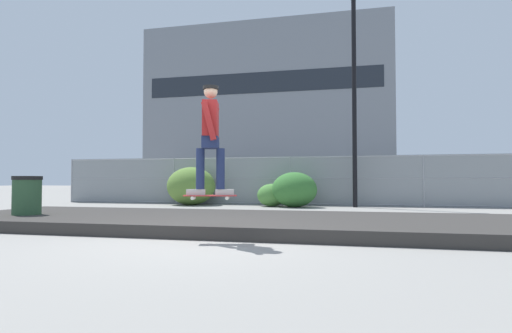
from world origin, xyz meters
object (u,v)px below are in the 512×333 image
at_px(street_lamp, 354,73).
at_px(shrub_left, 191,186).
at_px(skateboard, 210,196).
at_px(parked_car_mid, 317,183).
at_px(skater, 211,133).
at_px(trash_bin, 27,200).
at_px(shrub_right, 294,190).
at_px(shrub_center, 272,195).
at_px(parked_car_near, 194,183).

bearing_deg(street_lamp, shrub_left, -178.90).
relative_size(skateboard, parked_car_mid, 0.18).
distance_m(skateboard, skater, 0.97).
xyz_separation_m(parked_car_mid, trash_bin, (-5.16, -11.09, -0.32)).
height_order(skateboard, parked_car_mid, parked_car_mid).
bearing_deg(shrub_right, shrub_center, 166.90).
bearing_deg(street_lamp, parked_car_mid, 114.00).
relative_size(parked_car_mid, trash_bin, 4.33).
bearing_deg(shrub_left, shrub_center, -2.69).
xyz_separation_m(skateboard, street_lamp, (2.22, 8.84, 4.03)).
height_order(parked_car_mid, trash_bin, parked_car_mid).
bearing_deg(shrub_center, shrub_left, 177.31).
height_order(shrub_center, shrub_right, shrub_right).
bearing_deg(skater, parked_car_near, 112.88).
xyz_separation_m(skater, shrub_left, (-3.87, 8.72, -0.95)).
height_order(parked_car_mid, shrub_center, parked_car_mid).
bearing_deg(shrub_right, skateboard, -90.96).
xyz_separation_m(shrub_left, shrub_center, (3.16, -0.15, -0.31)).
bearing_deg(shrub_center, parked_car_near, 139.02).
bearing_deg(parked_car_near, skateboard, -67.12).
distance_m(shrub_center, shrub_right, 0.89).
distance_m(street_lamp, shrub_left, 7.29).
xyz_separation_m(parked_car_mid, shrub_right, (-0.46, -4.10, -0.22)).
relative_size(street_lamp, shrub_right, 4.86).
xyz_separation_m(shrub_right, trash_bin, (-4.71, -6.99, -0.10)).
height_order(parked_car_mid, shrub_left, parked_car_mid).
xyz_separation_m(parked_car_near, trash_bin, (0.74, -11.18, -0.32)).
height_order(skater, shrub_right, skater).
distance_m(parked_car_mid, shrub_left, 5.84).
xyz_separation_m(skateboard, shrub_right, (0.14, 8.37, -0.09)).
relative_size(skateboard, parked_car_near, 0.18).
distance_m(street_lamp, trash_bin, 10.92).
height_order(parked_car_near, shrub_center, parked_car_near).
distance_m(parked_car_mid, trash_bin, 12.24).
relative_size(skater, trash_bin, 1.64).
xyz_separation_m(parked_car_near, shrub_right, (5.45, -4.19, -0.22)).
bearing_deg(skateboard, trash_bin, 163.09).
bearing_deg(skateboard, shrub_center, 94.70).
distance_m(shrub_left, trash_bin, 7.37).
xyz_separation_m(street_lamp, parked_car_mid, (-1.62, 3.64, -3.89)).
relative_size(parked_car_mid, shrub_right, 2.80).
xyz_separation_m(skater, parked_car_mid, (0.60, 12.48, -0.83)).
bearing_deg(street_lamp, skateboard, -104.09).
distance_m(skater, parked_car_near, 13.67).
bearing_deg(shrub_right, parked_car_mid, 83.66).
height_order(skateboard, street_lamp, street_lamp).
bearing_deg(parked_car_mid, trash_bin, -114.97).
relative_size(skateboard, shrub_center, 0.78).
bearing_deg(trash_bin, street_lamp, 47.67).
relative_size(skater, shrub_right, 1.06).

